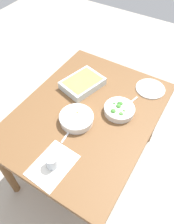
{
  "coord_description": "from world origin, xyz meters",
  "views": [
    {
      "loc": [
        0.86,
        0.53,
        1.93
      ],
      "look_at": [
        0.0,
        0.0,
        0.74
      ],
      "focal_mm": 35.82,
      "sensor_mm": 36.0,
      "label": 1
    }
  ],
  "objects_px": {
    "baking_dish": "(82,83)",
    "drink_cup": "(52,162)",
    "spoon_by_stew": "(71,129)",
    "stew_bowl": "(76,118)",
    "side_plate": "(150,89)",
    "broccoli_bowl": "(119,109)",
    "spoon_by_broccoli": "(127,105)"
  },
  "relations": [
    {
      "from": "baking_dish",
      "to": "drink_cup",
      "type": "height_order",
      "value": "drink_cup"
    },
    {
      "from": "drink_cup",
      "to": "spoon_by_broccoli",
      "type": "height_order",
      "value": "drink_cup"
    },
    {
      "from": "side_plate",
      "to": "baking_dish",
      "type": "bearing_deg",
      "value": -62.07
    },
    {
      "from": "spoon_by_stew",
      "to": "side_plate",
      "type": "bearing_deg",
      "value": 154.42
    },
    {
      "from": "spoon_by_stew",
      "to": "spoon_by_broccoli",
      "type": "relative_size",
      "value": 1.01
    },
    {
      "from": "baking_dish",
      "to": "side_plate",
      "type": "bearing_deg",
      "value": 117.93
    },
    {
      "from": "broccoli_bowl",
      "to": "drink_cup",
      "type": "bearing_deg",
      "value": -14.65
    },
    {
      "from": "broccoli_bowl",
      "to": "spoon_by_stew",
      "type": "bearing_deg",
      "value": -33.8
    },
    {
      "from": "broccoli_bowl",
      "to": "stew_bowl",
      "type": "bearing_deg",
      "value": -43.39
    },
    {
      "from": "stew_bowl",
      "to": "broccoli_bowl",
      "type": "bearing_deg",
      "value": 136.61
    },
    {
      "from": "stew_bowl",
      "to": "baking_dish",
      "type": "distance_m",
      "value": 0.34
    },
    {
      "from": "stew_bowl",
      "to": "side_plate",
      "type": "height_order",
      "value": "stew_bowl"
    },
    {
      "from": "broccoli_bowl",
      "to": "side_plate",
      "type": "distance_m",
      "value": 0.35
    },
    {
      "from": "spoon_by_broccoli",
      "to": "stew_bowl",
      "type": "bearing_deg",
      "value": -36.62
    },
    {
      "from": "stew_bowl",
      "to": "side_plate",
      "type": "xyz_separation_m",
      "value": [
        -0.55,
        0.31,
        -0.03
      ]
    },
    {
      "from": "baking_dish",
      "to": "spoon_by_stew",
      "type": "xyz_separation_m",
      "value": [
        0.39,
        0.15,
        -0.03
      ]
    },
    {
      "from": "baking_dish",
      "to": "spoon_by_broccoli",
      "type": "relative_size",
      "value": 1.99
    },
    {
      "from": "stew_bowl",
      "to": "spoon_by_broccoli",
      "type": "height_order",
      "value": "stew_bowl"
    },
    {
      "from": "broccoli_bowl",
      "to": "side_plate",
      "type": "bearing_deg",
      "value": 162.93
    },
    {
      "from": "drink_cup",
      "to": "spoon_by_stew",
      "type": "relative_size",
      "value": 0.48
    },
    {
      "from": "stew_bowl",
      "to": "broccoli_bowl",
      "type": "relative_size",
      "value": 1.08
    },
    {
      "from": "stew_bowl",
      "to": "spoon_by_broccoli",
      "type": "xyz_separation_m",
      "value": [
        -0.31,
        0.23,
        -0.03
      ]
    },
    {
      "from": "spoon_by_broccoli",
      "to": "spoon_by_stew",
      "type": "bearing_deg",
      "value": -29.83
    },
    {
      "from": "broccoli_bowl",
      "to": "baking_dish",
      "type": "relative_size",
      "value": 0.61
    },
    {
      "from": "spoon_by_stew",
      "to": "stew_bowl",
      "type": "bearing_deg",
      "value": -175.5
    },
    {
      "from": "drink_cup",
      "to": "spoon_by_stew",
      "type": "bearing_deg",
      "value": -168.52
    },
    {
      "from": "spoon_by_stew",
      "to": "spoon_by_broccoli",
      "type": "bearing_deg",
      "value": 150.17
    },
    {
      "from": "stew_bowl",
      "to": "side_plate",
      "type": "distance_m",
      "value": 0.63
    },
    {
      "from": "spoon_by_stew",
      "to": "broccoli_bowl",
      "type": "bearing_deg",
      "value": 146.2
    },
    {
      "from": "baking_dish",
      "to": "spoon_by_broccoli",
      "type": "distance_m",
      "value": 0.38
    },
    {
      "from": "broccoli_bowl",
      "to": "baking_dish",
      "type": "height_order",
      "value": "broccoli_bowl"
    },
    {
      "from": "baking_dish",
      "to": "side_plate",
      "type": "xyz_separation_m",
      "value": [
        -0.24,
        0.46,
        -0.03
      ]
    }
  ]
}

